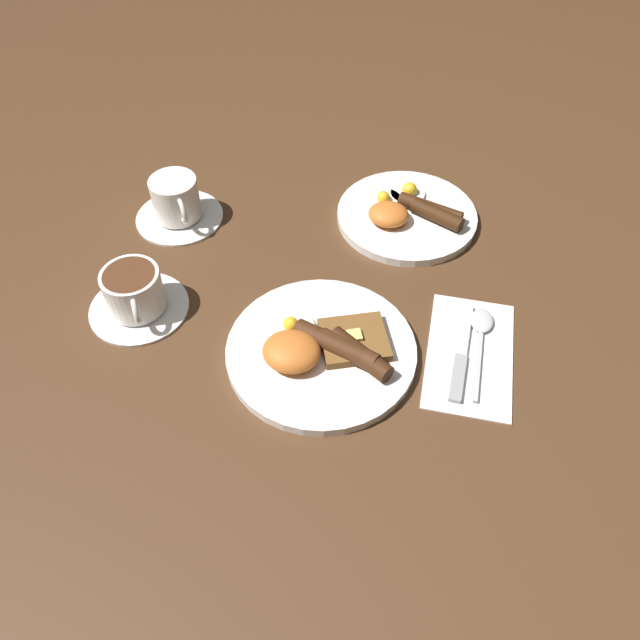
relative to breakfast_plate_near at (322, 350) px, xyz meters
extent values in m
plane|color=#4C301C|center=(0.00, 0.00, -0.01)|extent=(3.00, 3.00, 0.00)
cylinder|color=white|center=(0.00, 0.00, -0.01)|extent=(0.27, 0.27, 0.01)
cylinder|color=white|center=(-0.05, 0.03, 0.00)|extent=(0.07, 0.07, 0.01)
sphere|color=yellow|center=(-0.05, 0.03, 0.01)|extent=(0.02, 0.02, 0.02)
ellipsoid|color=orange|center=(-0.04, -0.02, 0.02)|extent=(0.08, 0.07, 0.04)
cylinder|color=#3C200E|center=(0.06, -0.01, 0.01)|extent=(0.10, 0.08, 0.03)
cylinder|color=#472614|center=(0.04, -0.01, 0.01)|extent=(0.09, 0.06, 0.03)
cylinder|color=#422311|center=(0.01, 0.00, 0.01)|extent=(0.11, 0.06, 0.03)
cube|color=brown|center=(0.04, 0.02, 0.01)|extent=(0.12, 0.11, 0.01)
cube|color=#F4E072|center=(0.04, 0.02, 0.02)|extent=(0.03, 0.03, 0.01)
cylinder|color=white|center=(0.09, 0.32, -0.01)|extent=(0.24, 0.24, 0.01)
cylinder|color=white|center=(0.05, 0.35, 0.00)|extent=(0.06, 0.06, 0.01)
sphere|color=yellow|center=(0.05, 0.34, 0.01)|extent=(0.02, 0.02, 0.02)
cylinder|color=white|center=(0.09, 0.37, 0.00)|extent=(0.06, 0.06, 0.01)
sphere|color=yellow|center=(0.09, 0.37, 0.01)|extent=(0.03, 0.03, 0.03)
ellipsoid|color=orange|center=(0.06, 0.29, 0.02)|extent=(0.07, 0.06, 0.03)
cylinder|color=#381E0D|center=(0.14, 0.31, 0.01)|extent=(0.09, 0.07, 0.03)
cylinder|color=#3E210F|center=(0.13, 0.33, 0.01)|extent=(0.11, 0.06, 0.02)
cylinder|color=white|center=(-0.29, 0.04, -0.01)|extent=(0.15, 0.15, 0.01)
cylinder|color=white|center=(-0.29, 0.04, 0.03)|extent=(0.09, 0.09, 0.07)
cylinder|color=#56331E|center=(-0.29, 0.04, 0.06)|extent=(0.08, 0.08, 0.00)
torus|color=white|center=(-0.27, 0.00, 0.03)|extent=(0.03, 0.04, 0.04)
cylinder|color=white|center=(-0.30, 0.26, -0.01)|extent=(0.15, 0.15, 0.01)
cylinder|color=white|center=(-0.30, 0.26, 0.03)|extent=(0.08, 0.08, 0.07)
cylinder|color=#56331E|center=(-0.30, 0.26, 0.06)|extent=(0.07, 0.07, 0.00)
torus|color=white|center=(-0.28, 0.22, 0.03)|extent=(0.03, 0.04, 0.05)
cube|color=white|center=(0.21, 0.04, -0.01)|extent=(0.13, 0.22, 0.01)
cube|color=silver|center=(0.20, 0.08, -0.01)|extent=(0.02, 0.10, 0.00)
cube|color=#9E9EA3|center=(0.19, -0.01, -0.01)|extent=(0.02, 0.08, 0.01)
ellipsoid|color=silver|center=(0.22, 0.10, -0.01)|extent=(0.04, 0.05, 0.01)
cube|color=silver|center=(0.22, 0.02, -0.01)|extent=(0.01, 0.12, 0.00)
camera|label=1|loc=(0.09, -0.54, 0.69)|focal=35.00mm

